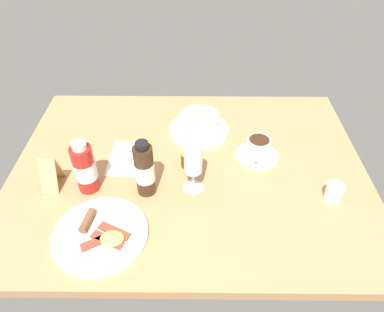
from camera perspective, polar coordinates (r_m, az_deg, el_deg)
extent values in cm
cube|color=#B27F51|center=(113.57, -0.47, -2.28)|extent=(110.00, 84.00, 3.00)
cylinder|color=white|center=(126.50, 1.11, 4.16)|extent=(20.86, 20.86, 1.20)
cylinder|color=white|center=(124.50, 1.13, 5.41)|extent=(13.46, 13.46, 5.58)
cylinder|color=beige|center=(123.36, 1.14, 6.17)|extent=(11.57, 11.57, 1.60)
sphere|color=#92AA58|center=(122.00, 0.64, 6.25)|extent=(0.92, 0.92, 0.92)
sphere|color=#92AA58|center=(123.74, 2.29, 6.77)|extent=(1.25, 1.25, 1.25)
sphere|color=#92AA58|center=(122.63, 1.09, 6.44)|extent=(0.82, 0.82, 0.82)
sphere|color=#92AA58|center=(125.61, 0.17, 7.38)|extent=(1.06, 1.06, 1.06)
sphere|color=#92AA58|center=(122.46, 1.59, 6.38)|extent=(0.87, 0.87, 0.87)
sphere|color=#92AA58|center=(122.83, 1.10, 6.51)|extent=(1.38, 1.38, 1.38)
sphere|color=#92AA58|center=(121.73, 1.64, 6.14)|extent=(1.06, 1.06, 1.06)
cube|color=white|center=(117.43, -10.25, -0.27)|extent=(11.58, 17.32, 0.30)
cube|color=silver|center=(117.70, -9.63, 0.19)|extent=(1.53, 14.02, 0.50)
cube|color=silver|center=(111.99, -10.17, -2.40)|extent=(2.28, 3.65, 0.40)
cube|color=silver|center=(118.22, -10.97, 0.20)|extent=(1.31, 13.02, 0.50)
ellipsoid|color=silver|center=(113.08, -11.51, -2.09)|extent=(2.40, 4.00, 0.60)
cylinder|color=white|center=(117.95, 10.29, 0.14)|extent=(13.88, 13.88, 0.90)
cylinder|color=white|center=(115.78, 10.48, 1.42)|extent=(7.61, 7.61, 5.95)
cylinder|color=#3A2111|center=(114.26, 10.63, 2.38)|extent=(6.47, 6.47, 1.00)
torus|color=white|center=(111.88, 10.31, 0.02)|extent=(1.53, 3.69, 3.60)
cylinder|color=white|center=(108.95, 21.68, -5.38)|extent=(5.08, 5.08, 4.94)
cone|color=white|center=(109.40, 22.05, -3.89)|extent=(2.56, 2.88, 2.38)
cylinder|color=white|center=(105.82, 0.18, -5.00)|extent=(5.83, 5.83, 0.40)
cylinder|color=white|center=(103.36, 0.18, -3.66)|extent=(0.80, 0.80, 6.55)
cylinder|color=white|center=(97.51, 0.19, -0.04)|extent=(5.15, 5.15, 10.70)
cylinder|color=#F2E8CE|center=(98.57, 0.19, -0.74)|extent=(4.22, 4.22, 6.42)
cylinder|color=#44310F|center=(111.42, -0.33, -0.48)|extent=(5.06, 5.06, 5.13)
cylinder|color=yellow|center=(109.49, -0.34, 0.69)|extent=(5.32, 5.32, 0.80)
cylinder|color=#382314|center=(100.42, -7.53, -2.30)|extent=(5.47, 5.47, 16.04)
cylinder|color=white|center=(100.63, -7.51, -2.44)|extent=(5.58, 5.58, 6.09)
cylinder|color=black|center=(94.57, -7.99, 1.67)|extent=(3.56, 3.56, 1.90)
cylinder|color=#B21E19|center=(105.30, -16.62, -1.96)|extent=(6.12, 6.12, 14.89)
cylinder|color=silver|center=(105.50, -16.59, -2.08)|extent=(6.25, 6.25, 5.66)
cylinder|color=silver|center=(100.07, -17.52, 1.55)|extent=(3.98, 3.98, 1.79)
cylinder|color=white|center=(97.04, -14.36, -12.01)|extent=(24.52, 24.52, 1.40)
cube|color=#A33828|center=(94.64, -14.63, -12.95)|extent=(9.01, 6.53, 0.60)
cube|color=#B13828|center=(95.63, -12.25, -11.59)|extent=(9.13, 6.13, 0.60)
cube|color=#993828|center=(94.34, -13.32, -12.85)|extent=(9.16, 6.03, 0.60)
cylinder|color=brown|center=(98.38, -16.28, -9.79)|extent=(3.35, 7.27, 2.20)
ellipsoid|color=#F2D859|center=(93.44, -12.60, -12.69)|extent=(6.00, 4.80, 2.40)
cube|color=tan|center=(109.93, -21.86, -3.11)|extent=(4.80, 4.19, 10.12)
cube|color=tan|center=(112.49, -21.29, -1.77)|extent=(4.80, 4.19, 10.12)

